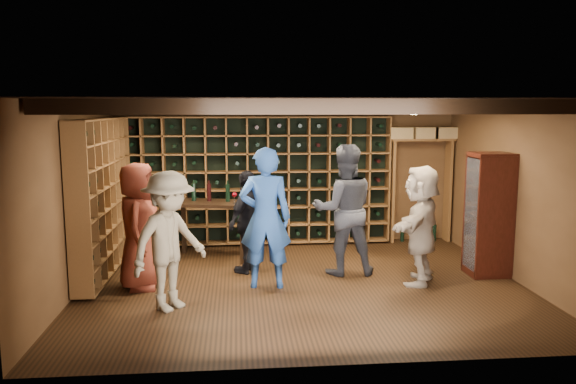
{
  "coord_description": "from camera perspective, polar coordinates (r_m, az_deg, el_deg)",
  "views": [
    {
      "loc": [
        -0.88,
        -7.43,
        2.41
      ],
      "look_at": [
        -0.19,
        0.2,
        1.26
      ],
      "focal_mm": 35.0,
      "sensor_mm": 36.0,
      "label": 1
    }
  ],
  "objects": [
    {
      "name": "display_cabinet",
      "position": [
        8.58,
        19.69,
        -2.39
      ],
      "size": [
        0.55,
        0.5,
        1.75
      ],
      "color": "#34100A",
      "rests_on": "ground"
    },
    {
      "name": "guest_red_floral",
      "position": [
        7.73,
        -14.98,
        -3.38
      ],
      "size": [
        0.55,
        0.84,
        1.7
      ],
      "primitive_type": "imported",
      "rotation": [
        0.0,
        0.0,
        1.58
      ],
      "color": "maroon",
      "rests_on": "ground"
    },
    {
      "name": "man_blue_shirt",
      "position": [
        7.51,
        -2.32,
        -2.65
      ],
      "size": [
        0.72,
        0.5,
        1.9
      ],
      "primitive_type": "imported",
      "rotation": [
        0.0,
        0.0,
        3.08
      ],
      "color": "navy",
      "rests_on": "ground"
    },
    {
      "name": "guest_woman_black",
      "position": [
        8.25,
        -4.01,
        -3.02
      ],
      "size": [
        0.83,
        0.93,
        1.51
      ],
      "primitive_type": "imported",
      "rotation": [
        0.0,
        0.0,
        4.07
      ],
      "color": "black",
      "rests_on": "ground"
    },
    {
      "name": "crate_shelf",
      "position": [
        10.33,
        13.42,
        3.64
      ],
      "size": [
        1.2,
        0.32,
        2.07
      ],
      "color": "brown",
      "rests_on": "ground"
    },
    {
      "name": "tasting_table",
      "position": [
        9.04,
        -7.8,
        -1.7
      ],
      "size": [
        1.35,
        0.9,
        1.21
      ],
      "rotation": [
        0.0,
        0.0,
        -0.25
      ],
      "color": "black",
      "rests_on": "ground"
    },
    {
      "name": "guest_beige",
      "position": [
        7.93,
        13.34,
        -3.25
      ],
      "size": [
        1.15,
        1.57,
        1.64
      ],
      "primitive_type": "imported",
      "rotation": [
        0.0,
        0.0,
        4.21
      ],
      "color": "gray",
      "rests_on": "ground"
    },
    {
      "name": "man_grey_suit",
      "position": [
        8.16,
        5.71,
        -1.81
      ],
      "size": [
        0.93,
        0.72,
        1.9
      ],
      "primitive_type": "imported",
      "rotation": [
        0.0,
        0.0,
        3.15
      ],
      "color": "black",
      "rests_on": "ground"
    },
    {
      "name": "room_shell",
      "position": [
        7.54,
        1.52,
        8.62
      ],
      "size": [
        6.0,
        6.0,
        6.0
      ],
      "color": "brown",
      "rests_on": "ground"
    },
    {
      "name": "guest_khaki",
      "position": [
        6.85,
        -11.97,
        -4.91
      ],
      "size": [
        1.19,
        1.22,
        1.68
      ],
      "primitive_type": "imported",
      "rotation": [
        0.0,
        0.0,
        0.84
      ],
      "color": "#7D6E56",
      "rests_on": "ground"
    },
    {
      "name": "wine_rack_back",
      "position": [
        9.85,
        -3.09,
        1.18
      ],
      "size": [
        4.65,
        0.3,
        2.2
      ],
      "color": "brown",
      "rests_on": "ground"
    },
    {
      "name": "wine_rack_left",
      "position": [
        8.58,
        -18.28,
        -0.33
      ],
      "size": [
        0.3,
        2.65,
        2.2
      ],
      "color": "brown",
      "rests_on": "ground"
    },
    {
      "name": "ground",
      "position": [
        7.86,
        1.5,
        -9.3
      ],
      "size": [
        6.0,
        6.0,
        0.0
      ],
      "primitive_type": "plane",
      "color": "black",
      "rests_on": "ground"
    }
  ]
}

